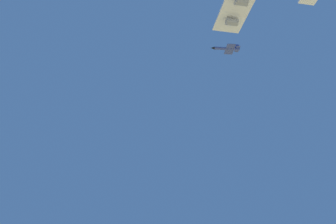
{
  "coord_description": "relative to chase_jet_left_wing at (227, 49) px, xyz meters",
  "views": [
    {
      "loc": [
        31.05,
        108.1,
        2.22
      ],
      "look_at": [
        -16.87,
        27.26,
        56.12
      ],
      "focal_mm": 35.16,
      "sensor_mm": 36.0,
      "label": 1
    }
  ],
  "objects": [
    {
      "name": "chase_jet_left_wing",
      "position": [
        0.0,
        0.0,
        0.0
      ],
      "size": [
        14.84,
        9.66,
        4.0
      ],
      "rotation": [
        0.0,
        0.0,
        -0.46
      ],
      "color": "#38478C"
    }
  ]
}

